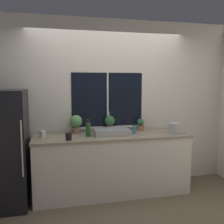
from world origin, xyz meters
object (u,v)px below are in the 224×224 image
Objects in this scene: sink at (111,132)px; kettle at (174,128)px; soap_bottle at (134,129)px; bottle_tall at (88,129)px; potted_plant_center at (110,123)px; potted_plant_right at (140,125)px; mug_white at (43,134)px; potted_plant_left at (76,122)px; refrigerator at (4,149)px; mug_black at (69,137)px.

kettle is (0.98, -0.13, 0.04)m from sink.
bottle_tall reaches higher than soap_bottle.
potted_plant_right is at bearing -0.00° from potted_plant_center.
soap_bottle reaches higher than mug_white.
soap_bottle is (-0.17, -0.21, -0.03)m from potted_plant_right.
potted_plant_left is 0.54m from mug_white.
soap_bottle is at bearing 168.99° from kettle.
kettle reaches higher than soap_bottle.
potted_plant_left is (1.00, 0.27, 0.29)m from refrigerator.
kettle is at bearing -12.63° from potted_plant_left.
kettle is (0.44, -0.33, -0.01)m from potted_plant_right.
potted_plant_left reaches higher than potted_plant_right.
soap_bottle is (0.36, -0.01, 0.02)m from sink.
potted_plant_right is 0.28m from soap_bottle.
potted_plant_right is at bearing -0.00° from potted_plant_left.
soap_bottle is 1.37m from mug_white.
soap_bottle is 1.54× the size of mug_white.
kettle is (2.49, -0.06, 0.20)m from refrigerator.
bottle_tall is 2.62× the size of mug_black.
kettle reaches higher than mug_white.
potted_plant_center is 1.67× the size of soap_bottle.
potted_plant_center reaches higher than kettle.
mug_black is (-0.29, -0.17, -0.06)m from bottle_tall.
kettle is (1.49, -0.33, -0.09)m from potted_plant_left.
sink is at bearing 6.53° from bottle_tall.
refrigerator is at bearing -178.18° from soap_bottle.
sink is 0.99m from kettle.
mug_black is (-1.01, -0.21, -0.02)m from soap_bottle.
kettle is (1.98, -0.14, 0.04)m from mug_white.
sink reaches higher than potted_plant_left.
potted_plant_center is at bearing 180.00° from potted_plant_right.
kettle is at bearing -37.19° from potted_plant_right.
refrigerator is 10.15× the size of soap_bottle.
potted_plant_left is at bearing 166.26° from soap_bottle.
kettle is at bearing -7.34° from sink.
potted_plant_right is 1.24× the size of soap_bottle.
mug_black is at bearing -9.69° from refrigerator.
potted_plant_center is 0.45m from bottle_tall.
potted_plant_left reaches higher than kettle.
potted_plant_center is 0.80m from mug_black.
potted_plant_center is at bearing 10.66° from mug_white.
refrigerator is 16.29× the size of mug_black.
bottle_tall is (-0.72, -0.03, 0.04)m from soap_bottle.
bottle_tall is at bearing -177.27° from soap_bottle.
bottle_tall is 0.35m from mug_black.
refrigerator is 1.18m from bottle_tall.
mug_white is (-1.00, 0.01, 0.00)m from sink.
soap_bottle is at bearing -1.02° from sink.
soap_bottle is at bearing 1.82° from refrigerator.
potted_plant_right is 2.00× the size of mug_black.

